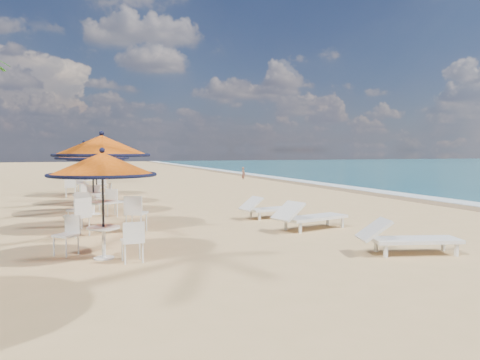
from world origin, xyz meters
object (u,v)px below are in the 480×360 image
at_px(station_3, 96,159).
at_px(lounger_far, 268,208).
at_px(station_4, 84,155).
at_px(station_1, 101,158).
at_px(lounger_mid, 308,216).
at_px(station_2, 94,158).
at_px(lounger_near, 405,238).
at_px(station_0, 102,174).

distance_m(station_3, lounger_far, 7.71).
bearing_deg(station_3, station_4, 94.91).
bearing_deg(station_4, station_1, -89.22).
bearing_deg(station_3, lounger_mid, -58.52).
relative_size(station_2, station_3, 1.07).
height_order(lounger_near, lounger_far, lounger_near).
distance_m(station_0, station_1, 3.37).
height_order(station_1, station_2, station_1).
distance_m(station_0, station_4, 13.50).
height_order(station_3, lounger_mid, station_3).
distance_m(station_2, lounger_mid, 7.45).
bearing_deg(station_2, lounger_far, -28.94).
relative_size(lounger_mid, lounger_far, 1.13).
xyz_separation_m(station_4, lounger_near, (5.77, -15.21, -1.54)).
relative_size(station_1, lounger_far, 1.29).
height_order(station_3, lounger_far, station_3).
bearing_deg(station_0, lounger_mid, 16.35).
xyz_separation_m(station_0, lounger_mid, (5.38, 1.58, -1.29)).
xyz_separation_m(station_1, station_4, (-0.14, 10.15, -0.04)).
relative_size(station_0, lounger_near, 1.01).
height_order(station_1, lounger_far, station_1).
xyz_separation_m(station_3, lounger_mid, (5.00, -8.16, -1.39)).
height_order(station_0, station_3, station_3).
height_order(station_2, station_3, station_2).
height_order(station_2, lounger_mid, station_2).
bearing_deg(lounger_far, lounger_near, -94.37).
bearing_deg(lounger_near, lounger_far, 112.00).
xyz_separation_m(station_0, station_3, (0.38, 9.74, 0.10)).
bearing_deg(station_1, lounger_mid, -18.88).
relative_size(station_1, lounger_mid, 1.14).
relative_size(station_2, lounger_near, 1.14).
bearing_deg(lounger_mid, station_1, 146.26).
distance_m(station_1, station_3, 6.39).
bearing_deg(station_4, station_3, -85.09).
bearing_deg(station_3, lounger_far, -50.31).
height_order(station_1, lounger_mid, station_1).
xyz_separation_m(station_4, lounger_mid, (5.32, -11.92, -1.52)).
bearing_deg(lounger_near, station_2, 139.74).
bearing_deg(station_1, lounger_near, -41.95).
bearing_deg(lounger_near, station_4, 126.60).
xyz_separation_m(station_2, lounger_far, (5.05, -2.79, -1.55)).
xyz_separation_m(station_3, lounger_near, (5.45, -11.45, -1.41)).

